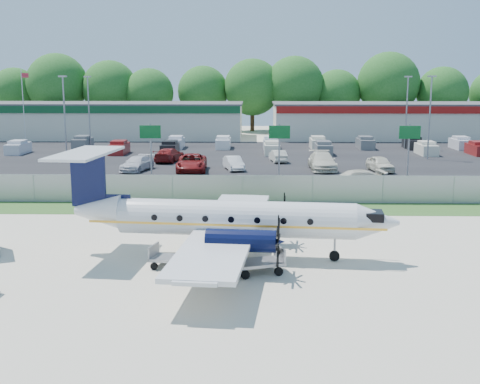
{
  "coord_description": "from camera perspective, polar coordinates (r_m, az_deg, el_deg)",
  "views": [
    {
      "loc": [
        0.71,
        -28.16,
        8.76
      ],
      "look_at": [
        0.0,
        6.0,
        2.3
      ],
      "focal_mm": 45.0,
      "sensor_mm": 36.0,
      "label": 1
    }
  ],
  "objects": [
    {
      "name": "road_car_mid",
      "position": [
        49.29,
        10.6,
        0.28
      ],
      "size": [
        5.48,
        2.94,
        1.51
      ],
      "primitive_type": "imported",
      "rotation": [
        0.0,
        0.0,
        -1.41
      ],
      "color": "beige",
      "rests_on": "ground"
    },
    {
      "name": "parked_car_a",
      "position": [
        58.89,
        -9.71,
        2.0
      ],
      "size": [
        3.1,
        5.16,
        1.4
      ],
      "primitive_type": "imported",
      "rotation": [
        0.0,
        0.0,
        -0.25
      ],
      "color": "silver",
      "rests_on": "ground"
    },
    {
      "name": "parked_car_g",
      "position": [
        64.34,
        3.62,
        2.86
      ],
      "size": [
        1.93,
        4.07,
        1.29
      ],
      "primitive_type": "imported",
      "rotation": [
        0.0,
        0.0,
        3.29
      ],
      "color": "beige",
      "rests_on": "ground"
    },
    {
      "name": "building_west",
      "position": [
        93.67,
        -14.21,
        6.63
      ],
      "size": [
        46.4,
        12.4,
        5.24
      ],
      "color": "silver",
      "rests_on": "ground"
    },
    {
      "name": "access_road",
      "position": [
        47.97,
        0.32,
        0.2
      ],
      "size": [
        170.0,
        8.0,
        0.02
      ],
      "primitive_type": "cube",
      "color": "black",
      "rests_on": "ground"
    },
    {
      "name": "tree_line",
      "position": [
        102.54,
        0.79,
        5.8
      ],
      "size": [
        112.0,
        6.0,
        14.0
      ],
      "primitive_type": null,
      "color": "#1E591A",
      "rests_on": "ground"
    },
    {
      "name": "parked_car_d",
      "position": [
        59.04,
        7.78,
        2.07
      ],
      "size": [
        2.44,
        5.92,
        1.71
      ],
      "primitive_type": "imported",
      "rotation": [
        0.0,
        0.0,
        0.01
      ],
      "color": "beige",
      "rests_on": "ground"
    },
    {
      "name": "sign_left",
      "position": [
        52.06,
        -8.48,
        4.91
      ],
      "size": [
        1.8,
        0.26,
        5.0
      ],
      "color": "gray",
      "rests_on": "ground"
    },
    {
      "name": "road_car_west",
      "position": [
        48.98,
        -17.73,
        -0.11
      ],
      "size": [
        4.89,
        2.12,
        1.4
      ],
      "primitive_type": "imported",
      "rotation": [
        0.0,
        0.0,
        1.54
      ],
      "color": "silver",
      "rests_on": "ground"
    },
    {
      "name": "light_pole_ne",
      "position": [
        69.01,
        17.56,
        7.28
      ],
      "size": [
        0.9,
        0.35,
        9.09
      ],
      "color": "gray",
      "rests_on": "ground"
    },
    {
      "name": "light_pole_se",
      "position": [
        78.65,
        15.53,
        7.75
      ],
      "size": [
        0.9,
        0.35,
        9.09
      ],
      "color": "gray",
      "rests_on": "ground"
    },
    {
      "name": "grass_verge",
      "position": [
        41.11,
        0.17,
        -1.59
      ],
      "size": [
        170.0,
        4.0,
        0.02
      ],
      "primitive_type": "cube",
      "color": "#2D561E",
      "rests_on": "ground"
    },
    {
      "name": "light_pole_nw",
      "position": [
        69.41,
        -16.31,
        7.37
      ],
      "size": [
        0.9,
        0.35,
        9.09
      ],
      "color": "gray",
      "rests_on": "ground"
    },
    {
      "name": "parked_car_c",
      "position": [
        58.54,
        -0.61,
        2.1
      ],
      "size": [
        2.36,
        4.27,
        1.34
      ],
      "primitive_type": "imported",
      "rotation": [
        0.0,
        0.0,
        0.25
      ],
      "color": "silver",
      "rests_on": "ground"
    },
    {
      "name": "parked_car_b",
      "position": [
        57.93,
        -4.59,
        1.97
      ],
      "size": [
        2.99,
        6.06,
        1.66
      ],
      "primitive_type": "imported",
      "rotation": [
        0.0,
        0.0,
        0.04
      ],
      "color": "maroon",
      "rests_on": "ground"
    },
    {
      "name": "parked_car_e",
      "position": [
        59.12,
        13.12,
        1.9
      ],
      "size": [
        2.32,
        4.5,
        1.47
      ],
      "primitive_type": "imported",
      "rotation": [
        0.0,
        0.0,
        0.14
      ],
      "color": "beige",
      "rests_on": "ground"
    },
    {
      "name": "far_parking_rows",
      "position": [
        73.69,
        0.63,
        3.88
      ],
      "size": [
        56.0,
        10.0,
        1.6
      ],
      "primitive_type": null,
      "color": "gray",
      "rests_on": "ground"
    },
    {
      "name": "parked_car_f",
      "position": [
        64.83,
        -6.72,
        2.87
      ],
      "size": [
        3.1,
        5.4,
        1.47
      ],
      "primitive_type": "imported",
      "rotation": [
        0.0,
        0.0,
        2.93
      ],
      "color": "maroon",
      "rests_on": "ground"
    },
    {
      "name": "ground",
      "position": [
        29.5,
        -0.24,
        -6.57
      ],
      "size": [
        170.0,
        170.0,
        0.0
      ],
      "primitive_type": "plane",
      "color": "beige",
      "rests_on": "ground"
    },
    {
      "name": "sign_mid",
      "position": [
        51.38,
        3.75,
        4.93
      ],
      "size": [
        1.8,
        0.26,
        5.0
      ],
      "color": "gray",
      "rests_on": "ground"
    },
    {
      "name": "baggage_cart_far",
      "position": [
        28.55,
        -6.42,
        -6.21
      ],
      "size": [
        2.23,
        1.66,
        1.05
      ],
      "color": "gray",
      "rests_on": "ground"
    },
    {
      "name": "aircraft",
      "position": [
        29.61,
        -1.07,
        -2.5
      ],
      "size": [
        16.82,
        16.55,
        5.17
      ],
      "color": "silver",
      "rests_on": "ground"
    },
    {
      "name": "perimeter_fence",
      "position": [
        42.87,
        0.22,
        0.28
      ],
      "size": [
        120.0,
        0.06,
        1.99
      ],
      "color": "gray",
      "rests_on": "ground"
    },
    {
      "name": "sign_right",
      "position": [
        53.02,
        15.75,
        4.73
      ],
      "size": [
        1.8,
        0.26,
        5.0
      ],
      "color": "gray",
      "rests_on": "ground"
    },
    {
      "name": "parking_lot",
      "position": [
        68.72,
        0.59,
        3.39
      ],
      "size": [
        170.0,
        32.0,
        0.02
      ],
      "primitive_type": "cube",
      "color": "black",
      "rests_on": "ground"
    },
    {
      "name": "cone_starboard_wing",
      "position": [
        36.23,
        7.36,
        -2.96
      ],
      "size": [
        0.38,
        0.38,
        0.54
      ],
      "color": "#EC3D07",
      "rests_on": "ground"
    },
    {
      "name": "flagpole_east",
      "position": [
        89.03,
        -19.83,
        8.07
      ],
      "size": [
        1.06,
        0.12,
        10.0
      ],
      "color": "silver",
      "rests_on": "ground"
    },
    {
      "name": "light_pole_sw",
      "position": [
        79.0,
        -14.15,
        7.83
      ],
      "size": [
        0.9,
        0.35,
        9.09
      ],
      "color": "gray",
      "rests_on": "ground"
    },
    {
      "name": "baggage_cart_near",
      "position": [
        27.56,
        1.68,
        -6.62
      ],
      "size": [
        2.58,
        2.01,
        1.19
      ],
      "color": "gray",
      "rests_on": "ground"
    },
    {
      "name": "building_east",
      "position": [
        93.82,
        16.93,
        6.5
      ],
      "size": [
        44.4,
        12.4,
        5.24
      ],
      "color": "silver",
      "rests_on": "ground"
    }
  ]
}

